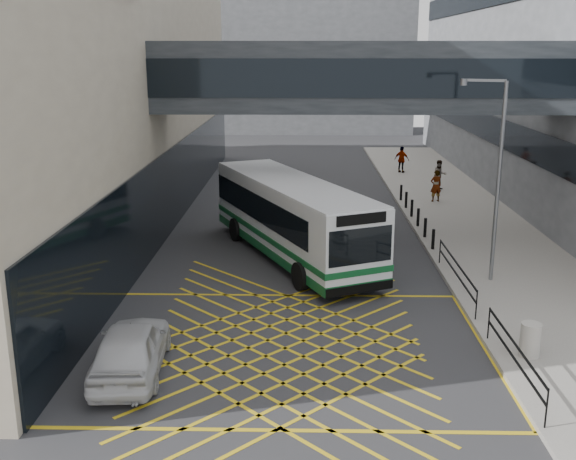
# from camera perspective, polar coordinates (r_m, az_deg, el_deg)

# --- Properties ---
(ground) EXTENTS (120.00, 120.00, 0.00)m
(ground) POSITION_cam_1_polar(r_m,az_deg,el_deg) (20.46, -0.24, -9.99)
(ground) COLOR #333335
(building_far) EXTENTS (28.00, 16.00, 18.00)m
(building_far) POSITION_cam_1_polar(r_m,az_deg,el_deg) (78.57, -0.60, 15.28)
(building_far) COLOR slate
(building_far) RESTS_ON ground
(skybridge) EXTENTS (20.00, 4.10, 3.00)m
(skybridge) POSITION_cam_1_polar(r_m,az_deg,el_deg) (30.66, 6.09, 12.79)
(skybridge) COLOR #2F3439
(skybridge) RESTS_ON ground
(pavement) EXTENTS (6.00, 54.00, 0.16)m
(pavement) POSITION_cam_1_polar(r_m,az_deg,el_deg) (35.64, 15.02, 0.59)
(pavement) COLOR gray
(pavement) RESTS_ON ground
(box_junction) EXTENTS (12.00, 9.00, 0.01)m
(box_junction) POSITION_cam_1_polar(r_m,az_deg,el_deg) (20.45, -0.24, -9.98)
(box_junction) COLOR gold
(box_junction) RESTS_ON ground
(bus) EXTENTS (7.43, 11.93, 3.33)m
(bus) POSITION_cam_1_polar(r_m,az_deg,el_deg) (28.64, 0.24, 1.16)
(bus) COLOR silver
(bus) RESTS_ON ground
(car_white) EXTENTS (2.32, 4.96, 1.54)m
(car_white) POSITION_cam_1_polar(r_m,az_deg,el_deg) (19.18, -13.17, -9.66)
(car_white) COLOR silver
(car_white) RESTS_ON ground
(car_dark) EXTENTS (1.98, 4.93, 1.54)m
(car_dark) POSITION_cam_1_polar(r_m,az_deg,el_deg) (31.65, 2.01, 0.60)
(car_dark) COLOR black
(car_dark) RESTS_ON ground
(car_silver) EXTENTS (3.19, 4.54, 1.30)m
(car_silver) POSITION_cam_1_polar(r_m,az_deg,el_deg) (40.33, 1.11, 3.58)
(car_silver) COLOR #9B9DA4
(car_silver) RESTS_ON ground
(street_lamp) EXTENTS (1.65, 0.81, 7.47)m
(street_lamp) POSITION_cam_1_polar(r_m,az_deg,el_deg) (25.90, 17.09, 4.96)
(street_lamp) COLOR slate
(street_lamp) RESTS_ON pavement
(litter_bin) EXTENTS (0.57, 0.57, 0.99)m
(litter_bin) POSITION_cam_1_polar(r_m,az_deg,el_deg) (20.61, 19.82, -8.73)
(litter_bin) COLOR #ADA89E
(litter_bin) RESTS_ON pavement
(kerb_railings) EXTENTS (0.05, 12.54, 1.00)m
(kerb_railings) POSITION_cam_1_polar(r_m,az_deg,el_deg) (22.47, 15.84, -5.80)
(kerb_railings) COLOR black
(kerb_railings) RESTS_ON pavement
(bollards) EXTENTS (0.14, 10.14, 0.90)m
(bollards) POSITION_cam_1_polar(r_m,az_deg,el_deg) (34.96, 10.69, 1.46)
(bollards) COLOR black
(bollards) RESTS_ON pavement
(pedestrian_a) EXTENTS (0.83, 0.67, 1.82)m
(pedestrian_a) POSITION_cam_1_polar(r_m,az_deg,el_deg) (39.72, 12.41, 3.67)
(pedestrian_a) COLOR gray
(pedestrian_a) RESTS_ON pavement
(pedestrian_b) EXTENTS (0.96, 0.65, 1.83)m
(pedestrian_b) POSITION_cam_1_polar(r_m,az_deg,el_deg) (43.25, 12.70, 4.57)
(pedestrian_b) COLOR gray
(pedestrian_b) RESTS_ON pavement
(pedestrian_c) EXTENTS (1.21, 1.02, 1.85)m
(pedestrian_c) POSITION_cam_1_polar(r_m,az_deg,el_deg) (48.79, 9.60, 5.89)
(pedestrian_c) COLOR gray
(pedestrian_c) RESTS_ON pavement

